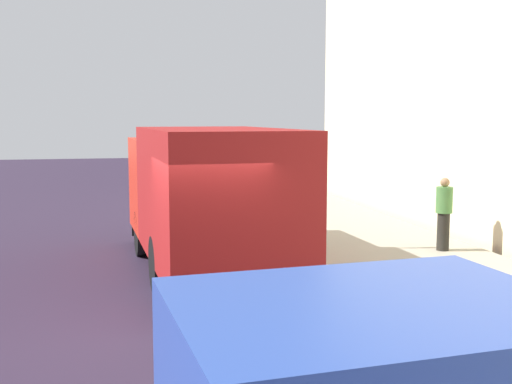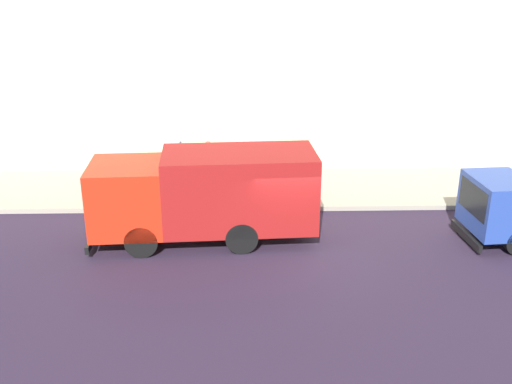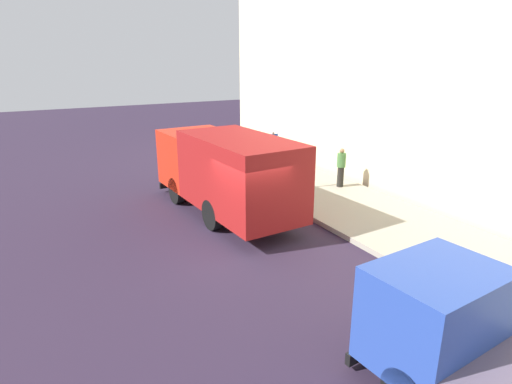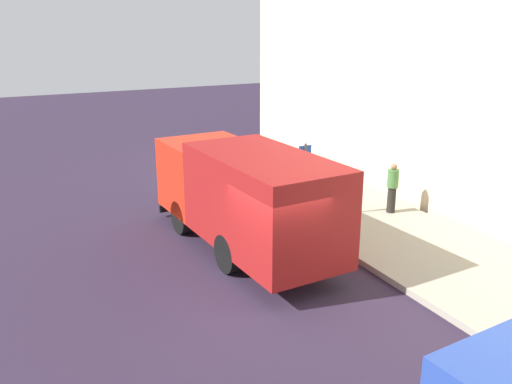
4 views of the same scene
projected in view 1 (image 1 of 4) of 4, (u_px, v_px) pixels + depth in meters
name	position (u px, v px, depth m)	size (l,w,h in m)	color
ground	(186.00, 318.00, 9.95)	(80.00, 80.00, 0.00)	#2A1F33
sidewalk	(473.00, 293.00, 11.04)	(4.14, 30.00, 0.17)	#A09B89
large_utility_truck	(204.00, 193.00, 12.60)	(2.84, 7.36, 2.97)	red
pedestrian_walking	(444.00, 212.00, 14.08)	(0.51, 0.51, 1.65)	black
traffic_cone_orange	(299.00, 224.00, 16.03)	(0.39, 0.39, 0.55)	orange
street_sign_post	(312.00, 186.00, 14.16)	(0.44, 0.08, 2.44)	#4C5156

